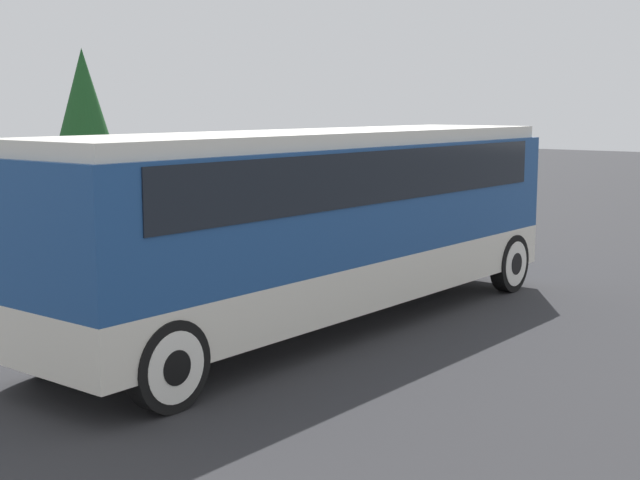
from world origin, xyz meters
TOP-DOWN VIEW (x-y plane):
  - ground_plane at (0.00, 0.00)m, footprint 120.00×120.00m
  - tour_bus at (0.10, -0.00)m, footprint 10.83×2.62m
  - parked_car_mid at (0.96, 9.15)m, footprint 4.63×1.87m
  - parked_car_far at (4.89, 6.46)m, footprint 4.30×1.82m
  - tree_right at (11.23, 20.99)m, footprint 2.12×2.12m

SIDE VIEW (x-z plane):
  - ground_plane at x=0.00m, z-range 0.00..0.00m
  - parked_car_far at x=4.89m, z-range 0.01..1.29m
  - parked_car_mid at x=0.96m, z-range 0.00..1.38m
  - tour_bus at x=0.10m, z-range 0.33..3.53m
  - tree_right at x=11.23m, z-range 1.03..6.92m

